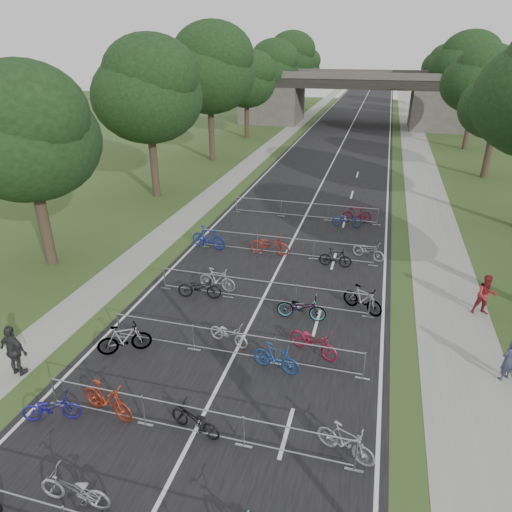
% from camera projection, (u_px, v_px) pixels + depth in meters
% --- Properties ---
extents(road, '(11.00, 140.00, 0.01)m').
position_uv_depth(road, '(341.00, 146.00, 50.65)').
color(road, black).
rests_on(road, ground).
extents(sidewalk_right, '(3.00, 140.00, 0.01)m').
position_uv_depth(sidewalk_right, '(416.00, 150.00, 48.74)').
color(sidewalk_right, gray).
rests_on(sidewalk_right, ground).
extents(sidewalk_left, '(2.00, 140.00, 0.01)m').
position_uv_depth(sidewalk_left, '(275.00, 142.00, 52.45)').
color(sidewalk_left, gray).
rests_on(sidewalk_left, ground).
extents(lane_markings, '(0.12, 140.00, 0.00)m').
position_uv_depth(lane_markings, '(341.00, 146.00, 50.66)').
color(lane_markings, silver).
rests_on(lane_markings, ground).
extents(overpass_bridge, '(31.00, 8.00, 7.05)m').
position_uv_depth(overpass_bridge, '(354.00, 98.00, 62.27)').
color(overpass_bridge, '#494641').
rests_on(overpass_bridge, ground).
extents(tree_left_0, '(6.72, 6.72, 10.25)m').
position_uv_depth(tree_left_0, '(27.00, 136.00, 20.86)').
color(tree_left_0, '#33261C').
rests_on(tree_left_0, ground).
extents(tree_left_1, '(7.56, 7.56, 11.53)m').
position_uv_depth(tree_left_1, '(148.00, 93.00, 31.00)').
color(tree_left_1, '#33261C').
rests_on(tree_left_1, ground).
extents(tree_left_2, '(8.40, 8.40, 12.81)m').
position_uv_depth(tree_left_2, '(210.00, 71.00, 41.14)').
color(tree_left_2, '#33261C').
rests_on(tree_left_2, ground).
extents(tree_right_2, '(6.16, 6.16, 9.39)m').
position_uv_depth(tree_right_2, '(501.00, 104.00, 36.20)').
color(tree_right_2, '#33261C').
rests_on(tree_right_2, ground).
extents(tree_left_3, '(6.72, 6.72, 10.25)m').
position_uv_depth(tree_left_3, '(247.00, 80.00, 52.32)').
color(tree_left_3, '#33261C').
rests_on(tree_left_3, ground).
extents(tree_right_3, '(7.17, 7.17, 10.93)m').
position_uv_depth(tree_right_3, '(478.00, 81.00, 46.28)').
color(tree_right_3, '#33261C').
rests_on(tree_right_3, ground).
extents(tree_left_4, '(7.56, 7.56, 11.53)m').
position_uv_depth(tree_left_4, '(272.00, 68.00, 62.47)').
color(tree_left_4, '#33261C').
rests_on(tree_left_4, ground).
extents(tree_right_4, '(8.18, 8.18, 12.47)m').
position_uv_depth(tree_right_4, '(464.00, 65.00, 56.35)').
color(tree_right_4, '#33261C').
rests_on(tree_right_4, ground).
extents(tree_left_5, '(8.40, 8.40, 12.81)m').
position_uv_depth(tree_left_5, '(289.00, 59.00, 72.61)').
color(tree_left_5, '#33261C').
rests_on(tree_left_5, ground).
extents(tree_right_5, '(6.16, 6.16, 9.39)m').
position_uv_depth(tree_right_5, '(451.00, 76.00, 67.67)').
color(tree_right_5, '#33261C').
rests_on(tree_right_5, ground).
extents(tree_left_6, '(6.72, 6.72, 10.25)m').
position_uv_depth(tree_left_6, '(302.00, 67.00, 83.79)').
color(tree_left_6, '#33261C').
rests_on(tree_left_6, ground).
extents(tree_right_6, '(7.17, 7.17, 10.93)m').
position_uv_depth(tree_right_6, '(444.00, 66.00, 77.75)').
color(tree_right_6, '#33261C').
rests_on(tree_right_6, ground).
extents(barrier_row_2, '(9.70, 0.08, 1.10)m').
position_uv_depth(barrier_row_2, '(192.00, 421.00, 13.02)').
color(barrier_row_2, '#9A9DA2').
rests_on(barrier_row_2, ground).
extents(barrier_row_3, '(9.70, 0.08, 1.10)m').
position_uv_depth(barrier_row_3, '(233.00, 344.00, 16.34)').
color(barrier_row_3, '#9A9DA2').
rests_on(barrier_row_3, ground).
extents(barrier_row_4, '(9.70, 0.08, 1.10)m').
position_uv_depth(barrier_row_4, '(261.00, 291.00, 19.83)').
color(barrier_row_4, '#9A9DA2').
rests_on(barrier_row_4, ground).
extents(barrier_row_5, '(9.70, 0.08, 1.10)m').
position_uv_depth(barrier_row_5, '(285.00, 247.00, 24.20)').
color(barrier_row_5, '#9A9DA2').
rests_on(barrier_row_5, ground).
extents(barrier_row_6, '(9.70, 0.08, 1.10)m').
position_uv_depth(barrier_row_6, '(304.00, 210.00, 29.45)').
color(barrier_row_6, '#9A9DA2').
rests_on(barrier_row_6, ground).
extents(bike_5, '(1.91, 0.72, 0.99)m').
position_uv_depth(bike_5, '(74.00, 490.00, 11.05)').
color(bike_5, '#929399').
rests_on(bike_5, ground).
extents(bike_8, '(1.86, 1.18, 0.92)m').
position_uv_depth(bike_8, '(51.00, 408.00, 13.61)').
color(bike_8, navy).
rests_on(bike_8, ground).
extents(bike_9, '(2.06, 1.02, 1.19)m').
position_uv_depth(bike_9, '(107.00, 400.00, 13.73)').
color(bike_9, maroon).
rests_on(bike_9, ground).
extents(bike_10, '(1.80, 1.01, 0.89)m').
position_uv_depth(bike_10, '(195.00, 420.00, 13.17)').
color(bike_10, black).
rests_on(bike_10, ground).
extents(bike_11, '(1.81, 1.10, 1.05)m').
position_uv_depth(bike_11, '(346.00, 442.00, 12.36)').
color(bike_11, '#95949B').
rests_on(bike_11, ground).
extents(bike_12, '(1.94, 1.50, 1.17)m').
position_uv_depth(bike_12, '(124.00, 339.00, 16.56)').
color(bike_12, '#9A9DA2').
rests_on(bike_12, ground).
extents(bike_13, '(1.79, 1.04, 0.89)m').
position_uv_depth(bike_13, '(229.00, 334.00, 17.10)').
color(bike_13, '#A5A5AD').
rests_on(bike_13, ground).
extents(bike_14, '(1.83, 0.88, 1.06)m').
position_uv_depth(bike_14, '(276.00, 358.00, 15.67)').
color(bike_14, navy).
rests_on(bike_14, ground).
extents(bike_15, '(2.13, 1.49, 1.06)m').
position_uv_depth(bike_15, '(314.00, 341.00, 16.52)').
color(bike_15, maroon).
rests_on(bike_15, ground).
extents(bike_16, '(2.05, 0.99, 1.03)m').
position_uv_depth(bike_16, '(200.00, 288.00, 20.19)').
color(bike_16, black).
rests_on(bike_16, ground).
extents(bike_17, '(1.83, 0.68, 1.08)m').
position_uv_depth(bike_17, '(217.00, 280.00, 20.82)').
color(bike_17, '#97979E').
rests_on(bike_17, ground).
extents(bike_18, '(2.04, 0.72, 1.07)m').
position_uv_depth(bike_18, '(301.00, 308.00, 18.63)').
color(bike_18, '#9A9DA2').
rests_on(bike_18, ground).
extents(bike_19, '(1.91, 1.41, 1.14)m').
position_uv_depth(bike_19, '(363.00, 299.00, 19.16)').
color(bike_19, '#9A9DA2').
rests_on(bike_19, ground).
extents(bike_20, '(2.17, 0.96, 1.26)m').
position_uv_depth(bike_20, '(209.00, 238.00, 25.11)').
color(bike_20, navy).
rests_on(bike_20, ground).
extents(bike_21, '(2.14, 0.75, 1.12)m').
position_uv_depth(bike_21, '(270.00, 244.00, 24.41)').
color(bike_21, maroon).
rests_on(bike_21, ground).
extents(bike_22, '(1.64, 0.47, 0.99)m').
position_uv_depth(bike_22, '(335.00, 258.00, 23.06)').
color(bike_22, black).
rests_on(bike_22, ground).
extents(bike_23, '(1.87, 1.28, 0.93)m').
position_uv_depth(bike_23, '(369.00, 251.00, 23.91)').
color(bike_23, '#ABABB3').
rests_on(bike_23, ground).
extents(bike_26, '(1.82, 0.65, 0.95)m').
position_uv_depth(bike_26, '(347.00, 219.00, 28.13)').
color(bike_26, navy).
rests_on(bike_26, ground).
extents(bike_27, '(1.90, 0.79, 1.11)m').
position_uv_depth(bike_27, '(357.00, 214.00, 28.80)').
color(bike_27, maroon).
rests_on(bike_27, ground).
extents(pedestrian_a, '(0.68, 0.66, 1.56)m').
position_uv_depth(pedestrian_a, '(508.00, 360.00, 15.15)').
color(pedestrian_a, '#2F3147').
rests_on(pedestrian_a, ground).
extents(pedestrian_b, '(0.98, 0.83, 1.77)m').
position_uv_depth(pedestrian_b, '(486.00, 295.00, 18.83)').
color(pedestrian_b, maroon).
rests_on(pedestrian_b, ground).
extents(pedestrian_c, '(1.17, 0.61, 1.92)m').
position_uv_depth(pedestrian_c, '(14.00, 351.00, 15.30)').
color(pedestrian_c, '#29292C').
rests_on(pedestrian_c, ground).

